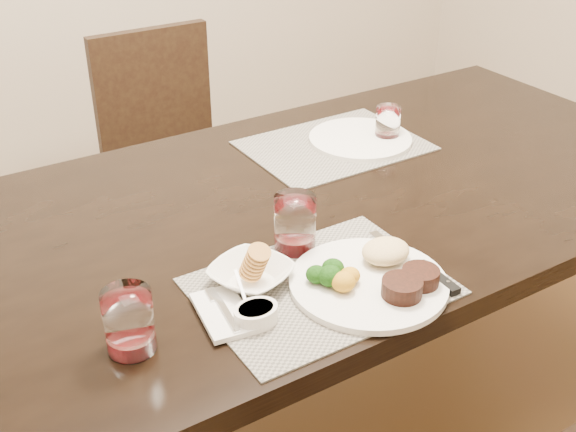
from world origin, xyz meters
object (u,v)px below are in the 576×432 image
cracker_bowl (251,274)px  wine_glass_near (295,226)px  dinner_plate (376,277)px  steak_knife (427,271)px  far_plate (360,139)px  chair_far (170,149)px

cracker_bowl → wine_glass_near: wine_glass_near is taller
dinner_plate → steak_knife: 0.11m
wine_glass_near → far_plate: bearing=39.2°
dinner_plate → cracker_bowl: (-0.20, 0.13, 0.00)m
chair_far → wine_glass_near: size_ratio=7.62×
dinner_plate → steak_knife: size_ratio=1.15×
chair_far → wine_glass_near: chair_far is taller
chair_far → wine_glass_near: (-0.19, -1.10, 0.30)m
steak_knife → cracker_bowl: cracker_bowl is taller
steak_knife → cracker_bowl: (-0.31, 0.15, 0.01)m
dinner_plate → cracker_bowl: cracker_bowl is taller
wine_glass_near → far_plate: (0.44, 0.36, -0.05)m
chair_far → dinner_plate: bearing=-95.7°
dinner_plate → cracker_bowl: size_ratio=1.55×
cracker_bowl → far_plate: size_ratio=0.70×
steak_knife → cracker_bowl: size_ratio=1.35×
chair_far → steak_knife: 1.34m
steak_knife → wine_glass_near: (-0.17, 0.22, 0.05)m
cracker_bowl → far_plate: cracker_bowl is taller
chair_far → cracker_bowl: (-0.33, -1.16, 0.27)m
dinner_plate → far_plate: dinner_plate is taller
wine_glass_near → far_plate: size_ratio=0.42×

